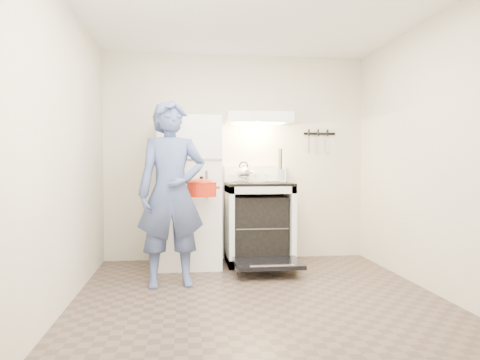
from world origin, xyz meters
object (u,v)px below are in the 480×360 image
at_px(refrigerator, 189,192).
at_px(person, 171,193).
at_px(tea_kettle, 244,172).
at_px(dutch_oven, 201,190).
at_px(stove_body, 259,224).

bearing_deg(refrigerator, person, -101.86).
height_order(tea_kettle, person, person).
relative_size(tea_kettle, dutch_oven, 0.67).
bearing_deg(tea_kettle, refrigerator, -165.90).
distance_m(tea_kettle, dutch_oven, 0.98).
xyz_separation_m(stove_body, dutch_oven, (-0.70, -0.66, 0.45)).
distance_m(person, dutch_oven, 0.38).
bearing_deg(stove_body, person, -137.93).
bearing_deg(refrigerator, stove_body, 1.77).
xyz_separation_m(stove_body, person, (-0.99, -0.90, 0.43)).
bearing_deg(refrigerator, dutch_oven, -79.97).
height_order(refrigerator, dutch_oven, refrigerator).
bearing_deg(stove_body, dutch_oven, -136.34).
xyz_separation_m(refrigerator, stove_body, (0.81, 0.02, -0.39)).
relative_size(refrigerator, stove_body, 1.85).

